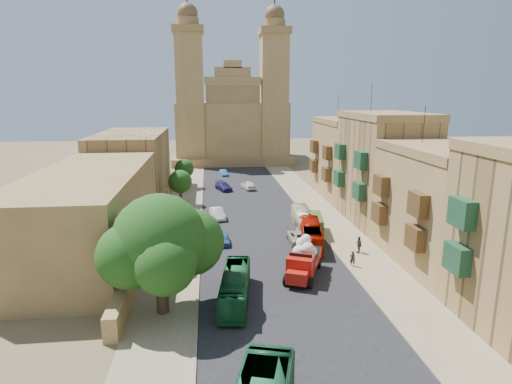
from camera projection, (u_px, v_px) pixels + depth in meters
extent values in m
plane|color=brown|center=(299.00, 333.00, 29.23)|extent=(260.00, 260.00, 0.00)
cube|color=black|center=(253.00, 214.00, 58.29)|extent=(14.00, 140.00, 0.01)
cube|color=#89775A|center=(321.00, 212.00, 59.33)|extent=(5.00, 140.00, 0.01)
cube|color=#89775A|center=(182.00, 216.00, 57.24)|extent=(5.00, 140.00, 0.01)
cube|color=#89775A|center=(303.00, 212.00, 59.04)|extent=(0.25, 140.00, 0.12)
cube|color=#89775A|center=(201.00, 215.00, 57.51)|extent=(0.25, 140.00, 0.12)
cube|color=#1B452B|center=(457.00, 258.00, 30.37)|extent=(0.90, 2.20, 2.00)
cube|color=#1B452B|center=(462.00, 213.00, 29.62)|extent=(0.90, 2.20, 2.00)
cube|color=olive|center=(441.00, 210.00, 40.46)|extent=(8.00, 14.00, 10.50)
cube|color=olive|center=(447.00, 151.00, 39.20)|extent=(8.20, 14.00, 0.80)
cylinder|color=black|center=(424.00, 124.00, 41.31)|extent=(0.06, 0.06, 3.60)
cube|color=#4D3419|center=(415.00, 238.00, 36.46)|extent=(0.90, 2.20, 2.00)
cube|color=#4D3419|center=(379.00, 213.00, 44.05)|extent=(0.90, 2.20, 2.00)
cube|color=#4D3419|center=(418.00, 205.00, 35.80)|extent=(0.90, 2.20, 2.00)
cube|color=#4D3419|center=(381.00, 185.00, 43.40)|extent=(0.90, 2.20, 2.00)
cube|color=#9C7947|center=(383.00, 171.00, 53.74)|extent=(8.00, 14.00, 13.00)
cube|color=olive|center=(387.00, 116.00, 52.21)|extent=(8.20, 14.00, 0.80)
cylinder|color=black|center=(371.00, 97.00, 54.32)|extent=(0.06, 0.06, 3.60)
cube|color=#1B452B|center=(359.00, 191.00, 49.81)|extent=(0.90, 2.20, 2.00)
cube|color=#1B452B|center=(339.00, 178.00, 57.40)|extent=(0.90, 2.20, 2.00)
cube|color=#1B452B|center=(361.00, 160.00, 49.00)|extent=(0.90, 2.20, 2.00)
cube|color=#1B452B|center=(340.00, 151.00, 56.59)|extent=(0.90, 2.20, 2.00)
cube|color=olive|center=(347.00, 160.00, 67.47)|extent=(8.00, 14.00, 11.50)
cube|color=olive|center=(349.00, 121.00, 66.10)|extent=(8.20, 14.00, 0.80)
cylinder|color=black|center=(338.00, 106.00, 68.21)|extent=(0.06, 0.06, 3.60)
cube|color=#4D3419|center=(326.00, 174.00, 63.50)|extent=(0.90, 2.20, 2.00)
cube|color=#4D3419|center=(313.00, 166.00, 71.09)|extent=(0.90, 2.20, 2.00)
cube|color=#4D3419|center=(327.00, 153.00, 62.78)|extent=(0.90, 2.20, 2.00)
cube|color=#4D3419|center=(314.00, 146.00, 70.37)|extent=(0.90, 2.20, 2.00)
cube|color=olive|center=(149.00, 234.00, 47.03)|extent=(1.00, 40.00, 1.80)
cube|color=olive|center=(90.00, 212.00, 43.75)|extent=(10.00, 28.00, 8.40)
cube|color=#9C7947|center=(132.00, 164.00, 68.76)|extent=(10.00, 22.00, 10.00)
cube|color=olive|center=(231.00, 131.00, 106.12)|extent=(26.00, 20.00, 14.00)
cube|color=olive|center=(234.00, 162.00, 97.31)|extent=(28.00, 4.00, 1.80)
cube|color=olive|center=(233.00, 121.00, 96.93)|extent=(12.00, 2.00, 16.00)
cube|color=olive|center=(233.00, 81.00, 94.94)|extent=(12.60, 2.40, 1.60)
cube|color=olive|center=(233.00, 73.00, 94.57)|extent=(8.00, 2.00, 2.40)
cube|color=olive|center=(232.00, 64.00, 94.16)|extent=(4.00, 2.00, 1.60)
cube|color=olive|center=(190.00, 101.00, 96.15)|extent=(6.00, 6.00, 29.00)
cube|color=olive|center=(188.00, 30.00, 92.78)|extent=(6.80, 6.80, 1.40)
cylinder|color=olive|center=(188.00, 22.00, 92.42)|extent=(4.80, 4.80, 1.80)
sphere|color=brown|center=(187.00, 13.00, 92.02)|extent=(4.40, 4.40, 4.40)
cylinder|color=black|center=(187.00, 1.00, 91.48)|extent=(0.28, 0.28, 1.80)
cube|color=olive|center=(274.00, 101.00, 98.23)|extent=(6.00, 6.00, 29.00)
cube|color=olive|center=(274.00, 31.00, 94.86)|extent=(6.80, 6.80, 1.40)
cylinder|color=olive|center=(275.00, 24.00, 94.50)|extent=(4.80, 4.80, 1.80)
sphere|color=brown|center=(275.00, 15.00, 94.10)|extent=(4.40, 4.40, 4.40)
cylinder|color=black|center=(275.00, 3.00, 93.56)|extent=(0.28, 0.28, 1.80)
cylinder|color=#39281C|center=(162.00, 291.00, 31.68)|extent=(0.91, 0.91, 3.45)
sphere|color=#143A0F|center=(159.00, 241.00, 30.81)|extent=(6.90, 6.90, 6.90)
sphere|color=#143A0F|center=(191.00, 242.00, 32.22)|extent=(5.08, 5.08, 5.08)
sphere|color=#143A0F|center=(130.00, 256.00, 29.96)|extent=(4.72, 4.72, 4.72)
sphere|color=#143A0F|center=(165.00, 264.00, 28.96)|extent=(4.36, 4.36, 4.36)
sphere|color=#143A0F|center=(148.00, 224.00, 32.47)|extent=(3.99, 3.99, 3.99)
cylinder|color=#39281C|center=(166.00, 260.00, 39.54)|extent=(0.44, 0.44, 1.93)
sphere|color=#143A0F|center=(165.00, 240.00, 39.11)|extent=(2.81, 2.81, 2.81)
cylinder|color=#39281C|center=(175.00, 223.00, 51.17)|extent=(0.44, 0.44, 1.90)
sphere|color=#143A0F|center=(174.00, 207.00, 50.74)|extent=(2.77, 2.77, 2.77)
cylinder|color=#39281C|center=(181.00, 197.00, 62.74)|extent=(0.44, 0.44, 2.35)
sphere|color=#143A0F|center=(180.00, 182.00, 62.21)|extent=(3.42, 3.42, 3.42)
cylinder|color=#39281C|center=(185.00, 181.00, 74.37)|extent=(0.44, 0.44, 2.27)
sphere|color=#143A0F|center=(184.00, 169.00, 73.86)|extent=(3.30, 3.30, 3.30)
cube|color=#AE170D|center=(306.00, 258.00, 39.12)|extent=(3.63, 4.38, 0.94)
cube|color=black|center=(306.00, 253.00, 39.01)|extent=(3.70, 4.45, 0.13)
cube|color=#AE170D|center=(300.00, 267.00, 36.86)|extent=(2.73, 2.52, 1.89)
cube|color=#AE170D|center=(297.00, 277.00, 35.78)|extent=(2.14, 1.87, 1.05)
cube|color=black|center=(301.00, 259.00, 36.69)|extent=(1.87, 0.90, 0.94)
cylinder|color=black|center=(286.00, 280.00, 36.49)|extent=(0.72, 1.01, 0.94)
cylinder|color=black|center=(310.00, 283.00, 35.89)|extent=(0.72, 1.01, 0.94)
cylinder|color=black|center=(297.00, 260.00, 40.79)|extent=(0.72, 1.01, 0.94)
cylinder|color=black|center=(319.00, 263.00, 40.18)|extent=(0.72, 1.01, 0.94)
sphere|color=beige|center=(299.00, 252.00, 38.52)|extent=(1.15, 1.15, 1.15)
sphere|color=beige|center=(311.00, 252.00, 38.50)|extent=(1.15, 1.15, 1.15)
sphere|color=beige|center=(307.00, 248.00, 39.53)|extent=(1.15, 1.15, 1.15)
sphere|color=beige|center=(302.00, 243.00, 39.04)|extent=(1.05, 1.05, 1.05)
sphere|color=beige|center=(308.00, 248.00, 37.85)|extent=(1.05, 1.05, 1.05)
sphere|color=beige|center=(306.00, 239.00, 38.62)|extent=(0.94, 0.94, 0.94)
cube|color=#3B521F|center=(312.00, 225.00, 49.96)|extent=(3.09, 5.48, 2.14)
cylinder|color=black|center=(304.00, 235.00, 48.41)|extent=(0.48, 0.90, 0.86)
cylinder|color=black|center=(322.00, 235.00, 48.30)|extent=(0.48, 0.90, 0.86)
cylinder|color=black|center=(302.00, 225.00, 51.91)|extent=(0.48, 0.90, 0.86)
cylinder|color=black|center=(319.00, 225.00, 51.80)|extent=(0.48, 0.90, 0.86)
imported|color=#114E25|center=(235.00, 287.00, 33.52)|extent=(3.17, 8.84, 2.41)
imported|color=#AC0E00|center=(311.00, 235.00, 45.89)|extent=(3.60, 8.97, 2.44)
imported|color=beige|center=(303.00, 219.00, 51.79)|extent=(2.59, 8.50, 2.33)
imported|color=#2E60A0|center=(223.00, 239.00, 46.56)|extent=(1.44, 3.37, 1.13)
imported|color=white|center=(217.00, 213.00, 56.05)|extent=(2.20, 4.39, 1.38)
imported|color=#B8AD8E|center=(298.00, 236.00, 47.14)|extent=(2.19, 4.64, 1.28)
imported|color=navy|center=(223.00, 186.00, 72.70)|extent=(3.26, 4.98, 1.34)
imported|color=white|center=(248.00, 185.00, 73.47)|extent=(2.64, 4.45, 1.42)
imported|color=#3C7FD1|center=(224.00, 173.00, 86.00)|extent=(1.73, 3.54, 1.12)
imported|color=#272628|center=(353.00, 259.00, 40.48)|extent=(0.62, 0.49, 1.50)
imported|color=#2F3035|center=(359.00, 245.00, 43.86)|extent=(0.55, 1.07, 1.75)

